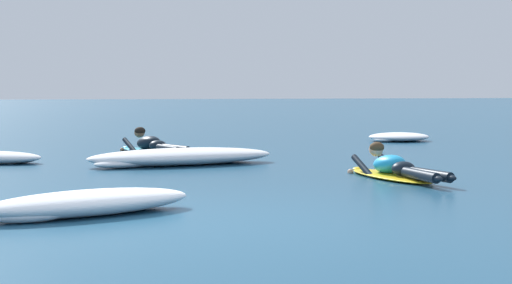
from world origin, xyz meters
name	(u,v)px	position (x,y,z in m)	size (l,w,h in m)	color
ground_plane	(149,146)	(0.00, 10.00, 0.00)	(120.00, 120.00, 0.00)	navy
surfer_near	(394,169)	(3.11, 3.11, 0.14)	(0.95, 2.42, 0.55)	yellow
surfer_far	(152,146)	(-0.02, 8.03, 0.14)	(1.39, 2.42, 0.53)	#2DB2D1
whitewater_front	(88,204)	(-1.06, 0.62, 0.12)	(2.31, 1.49, 0.26)	white
whitewater_mid_right	(182,157)	(0.34, 5.68, 0.13)	(3.29, 1.65, 0.28)	white
whitewater_back	(399,137)	(5.90, 10.50, 0.09)	(1.53, 1.29, 0.20)	white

